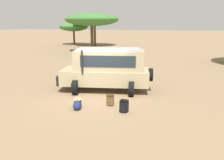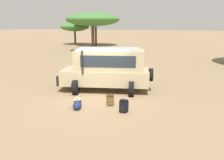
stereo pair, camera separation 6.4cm
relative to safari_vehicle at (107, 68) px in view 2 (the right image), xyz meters
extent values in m
plane|color=#8C7051|center=(0.17, -1.57, -1.29)|extent=(320.00, 320.00, 0.00)
cube|color=tan|center=(-0.10, -0.03, -0.47)|extent=(5.25, 3.38, 0.84)
cube|color=tan|center=(0.13, 0.05, 0.50)|extent=(4.19, 2.93, 1.10)
cube|color=#232D38|center=(-1.31, -0.45, 0.45)|extent=(0.56, 1.49, 0.77)
cube|color=#232D38|center=(0.43, -0.81, 0.55)|extent=(2.80, 0.99, 0.60)
cube|color=#232D38|center=(-0.16, 0.90, 0.55)|extent=(2.80, 0.99, 0.60)
cube|color=#B7B7B7|center=(0.09, 0.03, 1.10)|extent=(3.80, 2.73, 0.10)
cube|color=black|center=(-2.54, -0.87, -0.64)|extent=(0.67, 1.58, 0.56)
cylinder|color=black|center=(-0.83, -1.31, 0.50)|extent=(0.10, 0.10, 1.25)
cylinder|color=black|center=(-1.23, -1.44, -0.89)|extent=(0.52, 0.85, 0.80)
cylinder|color=black|center=(-1.85, 0.39, -0.89)|extent=(0.52, 0.85, 0.80)
cylinder|color=black|center=(1.65, -0.46, -0.89)|extent=(0.52, 0.85, 0.80)
cylinder|color=black|center=(1.02, 1.37, -0.89)|extent=(0.52, 0.85, 0.80)
cylinder|color=black|center=(2.35, 0.80, -0.32)|extent=(0.45, 0.77, 0.74)
cube|color=black|center=(2.10, -2.68, -1.06)|extent=(0.36, 0.26, 0.47)
cube|color=black|center=(2.10, -2.84, -1.12)|extent=(0.27, 0.09, 0.26)
cube|color=black|center=(2.10, -2.68, -0.79)|extent=(0.34, 0.27, 0.07)
cylinder|color=black|center=(2.17, -2.53, -1.06)|extent=(0.04, 0.04, 0.40)
cylinder|color=black|center=(2.01, -2.54, -1.06)|extent=(0.04, 0.04, 0.40)
cube|color=brown|center=(1.19, -2.15, -1.07)|extent=(0.44, 0.40, 0.44)
cube|color=brown|center=(1.27, -2.30, -1.13)|extent=(0.27, 0.20, 0.24)
cube|color=#3A2A16|center=(1.19, -2.15, -0.82)|extent=(0.43, 0.40, 0.07)
cylinder|color=#3A2A16|center=(1.19, -1.98, -1.07)|extent=(0.04, 0.04, 0.38)
cylinder|color=#3A2A16|center=(1.04, -2.05, -1.07)|extent=(0.04, 0.04, 0.38)
cylinder|color=navy|center=(-0.03, -3.11, -1.12)|extent=(0.58, 0.67, 0.35)
sphere|color=navy|center=(-0.17, -2.87, -1.12)|extent=(0.34, 0.34, 0.34)
sphere|color=navy|center=(0.11, -3.36, -1.12)|extent=(0.34, 0.34, 0.34)
torus|color=#121834|center=(-0.03, -3.11, -0.92)|extent=(0.10, 0.16, 0.16)
cylinder|color=beige|center=(-0.08, -3.03, -0.93)|extent=(0.34, 0.34, 0.02)
cylinder|color=beige|center=(-0.08, -3.03, -0.88)|extent=(0.17, 0.17, 0.09)
cylinder|color=brown|center=(-19.42, 25.61, 0.04)|extent=(0.37, 0.37, 2.67)
ellipsoid|color=#3D7533|center=(-19.42, 25.61, 2.12)|extent=(5.41, 5.80, 1.74)
cylinder|color=brown|center=(-14.18, 24.55, 0.60)|extent=(0.38, 0.38, 3.78)
ellipsoid|color=#3D7533|center=(-14.18, 24.55, 3.33)|extent=(7.86, 8.21, 1.98)
cylinder|color=brown|center=(-9.86, 15.82, 0.56)|extent=(0.41, 0.41, 3.71)
ellipsoid|color=#3D7533|center=(-9.86, 15.82, 3.16)|extent=(7.48, 6.69, 1.75)
camera|label=1|loc=(5.29, -11.05, 2.39)|focal=35.00mm
camera|label=2|loc=(5.35, -11.02, 2.39)|focal=35.00mm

